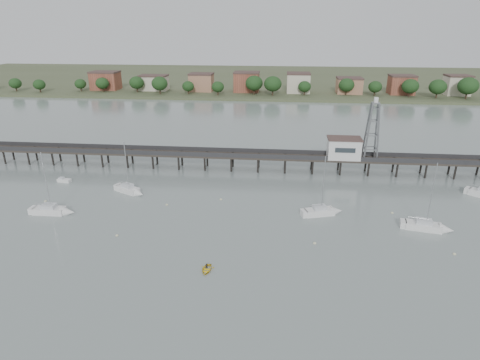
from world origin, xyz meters
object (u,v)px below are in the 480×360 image
Objects in this scene: sailboat_c at (325,211)px; sailboat_a at (56,211)px; pier at (245,156)px; sailboat_b at (131,191)px; sailboat_d at (431,227)px; lattice_tower at (372,131)px; yellow_dinghy at (207,270)px; white_tender at (64,180)px.

sailboat_a reaches higher than sailboat_c.
pier is 11.79× the size of sailboat_b.
sailboat_c is 43.15m from sailboat_b.
sailboat_b is at bearing -179.41° from sailboat_d.
yellow_dinghy is at bearing -125.41° from lattice_tower.
sailboat_b is at bearing -161.65° from lattice_tower.
sailboat_c is 0.94× the size of sailboat_d.
pier is at bearing -180.00° from lattice_tower.
sailboat_d reaches higher than sailboat_a.
sailboat_a is at bearing -139.80° from pier.
lattice_tower is at bearing 112.18° from sailboat_d.
sailboat_a is at bearing 168.27° from sailboat_c.
white_tender is at bearing -162.88° from pier.
lattice_tower is at bearing 45.48° from sailboat_b.
white_tender is (-7.35, 16.96, -0.25)m from sailboat_a.
sailboat_d is 42.83m from yellow_dinghy.
sailboat_d is 62.69m from sailboat_b.
sailboat_d is at bearing 16.57° from sailboat_b.
white_tender is 53.26m from yellow_dinghy.
sailboat_d is (18.99, -4.88, -0.00)m from sailboat_c.
yellow_dinghy is (-33.44, -47.03, -11.10)m from lattice_tower.
sailboat_c is 1.02× the size of sailboat_b.
sailboat_c is at bearing -117.62° from lattice_tower.
lattice_tower is 30.21m from sailboat_c.
pier is 32.34m from lattice_tower.
yellow_dinghy is at bearing -31.81° from white_tender.
pier is at bearing 91.94° from yellow_dinghy.
yellow_dinghy is (-39.29, -17.04, -0.64)m from sailboat_d.
sailboat_d is 1.01× the size of sailboat_a.
yellow_dinghy is (41.20, -33.75, -0.39)m from white_tender.
lattice_tower is (31.50, 0.00, 7.31)m from pier.
sailboat_b is (-61.63, 11.49, 0.01)m from sailboat_d.
yellow_dinghy is (-1.94, -47.03, -3.79)m from pier.
lattice_tower is 76.57m from white_tender.
sailboat_a is 37.79m from yellow_dinghy.
sailboat_b is (-42.64, 6.61, 0.00)m from sailboat_c.
sailboat_c reaches higher than white_tender.
sailboat_b is (-55.78, -18.50, -10.46)m from lattice_tower.
pier is at bearing 39.27° from sailboat_a.
sailboat_b is 0.92× the size of sailboat_a.
lattice_tower is 4.58× the size of white_tender.
sailboat_b reaches higher than white_tender.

